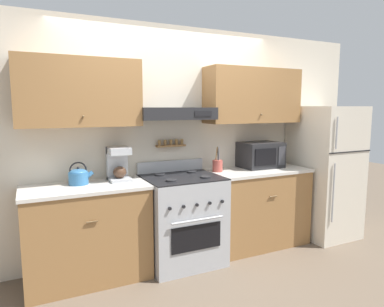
{
  "coord_description": "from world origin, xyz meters",
  "views": [
    {
      "loc": [
        -1.44,
        -2.96,
        1.65
      ],
      "look_at": [
        0.11,
        0.25,
        1.18
      ],
      "focal_mm": 32.0,
      "sensor_mm": 36.0,
      "label": 1
    }
  ],
  "objects_px": {
    "coffee_maker": "(118,163)",
    "utensil_crock": "(218,165)",
    "tea_kettle": "(79,176)",
    "stove_range": "(182,219)",
    "refrigerator": "(324,171)",
    "microwave": "(260,155)"
  },
  "relations": [
    {
      "from": "stove_range",
      "to": "refrigerator",
      "type": "relative_size",
      "value": 0.64
    },
    {
      "from": "tea_kettle",
      "to": "refrigerator",
      "type": "bearing_deg",
      "value": -3.48
    },
    {
      "from": "coffee_maker",
      "to": "utensil_crock",
      "type": "height_order",
      "value": "coffee_maker"
    },
    {
      "from": "tea_kettle",
      "to": "coffee_maker",
      "type": "bearing_deg",
      "value": 5.01
    },
    {
      "from": "refrigerator",
      "to": "tea_kettle",
      "type": "relative_size",
      "value": 7.01
    },
    {
      "from": "stove_range",
      "to": "tea_kettle",
      "type": "distance_m",
      "value": 1.16
    },
    {
      "from": "refrigerator",
      "to": "tea_kettle",
      "type": "distance_m",
      "value": 3.03
    },
    {
      "from": "refrigerator",
      "to": "tea_kettle",
      "type": "xyz_separation_m",
      "value": [
        -3.02,
        0.18,
        0.17
      ]
    },
    {
      "from": "refrigerator",
      "to": "microwave",
      "type": "relative_size",
      "value": 3.34
    },
    {
      "from": "tea_kettle",
      "to": "coffee_maker",
      "type": "height_order",
      "value": "coffee_maker"
    },
    {
      "from": "stove_range",
      "to": "microwave",
      "type": "distance_m",
      "value": 1.29
    },
    {
      "from": "tea_kettle",
      "to": "utensil_crock",
      "type": "relative_size",
      "value": 0.83
    },
    {
      "from": "tea_kettle",
      "to": "stove_range",
      "type": "bearing_deg",
      "value": -7.85
    },
    {
      "from": "stove_range",
      "to": "coffee_maker",
      "type": "bearing_deg",
      "value": 164.46
    },
    {
      "from": "coffee_maker",
      "to": "stove_range",
      "type": "bearing_deg",
      "value": -15.54
    },
    {
      "from": "tea_kettle",
      "to": "microwave",
      "type": "relative_size",
      "value": 0.48
    },
    {
      "from": "tea_kettle",
      "to": "microwave",
      "type": "bearing_deg",
      "value": 0.48
    },
    {
      "from": "coffee_maker",
      "to": "tea_kettle",
      "type": "bearing_deg",
      "value": -174.99
    },
    {
      "from": "tea_kettle",
      "to": "utensil_crock",
      "type": "height_order",
      "value": "utensil_crock"
    },
    {
      "from": "utensil_crock",
      "to": "tea_kettle",
      "type": "bearing_deg",
      "value": -180.0
    },
    {
      "from": "stove_range",
      "to": "tea_kettle",
      "type": "xyz_separation_m",
      "value": [
        -1.02,
        0.14,
        0.53
      ]
    },
    {
      "from": "coffee_maker",
      "to": "refrigerator",
      "type": "bearing_deg",
      "value": -4.74
    }
  ]
}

